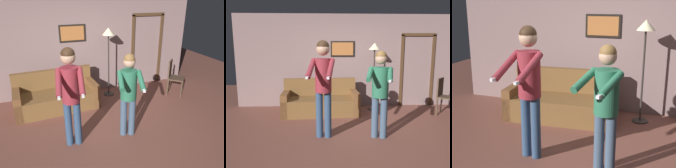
# 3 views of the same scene
# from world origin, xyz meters

# --- Properties ---
(ground_plane) EXTENTS (12.00, 12.00, 0.00)m
(ground_plane) POSITION_xyz_m (0.00, 0.00, 0.00)
(ground_plane) COLOR brown
(back_wall_assembly) EXTENTS (6.40, 0.10, 2.60)m
(back_wall_assembly) POSITION_xyz_m (0.03, 2.28, 1.30)
(back_wall_assembly) COLOR gray
(back_wall_assembly) RESTS_ON ground_plane
(couch) EXTENTS (1.95, 0.97, 0.87)m
(couch) POSITION_xyz_m (-0.81, 1.54, 0.28)
(couch) COLOR brown
(couch) RESTS_ON ground_plane
(torchiere_lamp) EXTENTS (0.32, 0.32, 1.80)m
(torchiere_lamp) POSITION_xyz_m (0.62, 1.81, 1.48)
(torchiere_lamp) COLOR #332D28
(torchiere_lamp) RESTS_ON ground_plane
(person_standing_left) EXTENTS (0.50, 0.73, 1.81)m
(person_standing_left) POSITION_xyz_m (-0.69, -0.01, 1.11)
(person_standing_left) COLOR navy
(person_standing_left) RESTS_ON ground_plane
(person_standing_right) EXTENTS (0.55, 0.72, 1.63)m
(person_standing_right) POSITION_xyz_m (0.35, -0.08, 0.98)
(person_standing_right) COLOR #3E536A
(person_standing_right) RESTS_ON ground_plane
(dining_chair_distant) EXTENTS (0.59, 0.59, 0.93)m
(dining_chair_distant) POSITION_xyz_m (2.28, 1.26, 0.53)
(dining_chair_distant) COLOR #4C3828
(dining_chair_distant) RESTS_ON ground_plane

